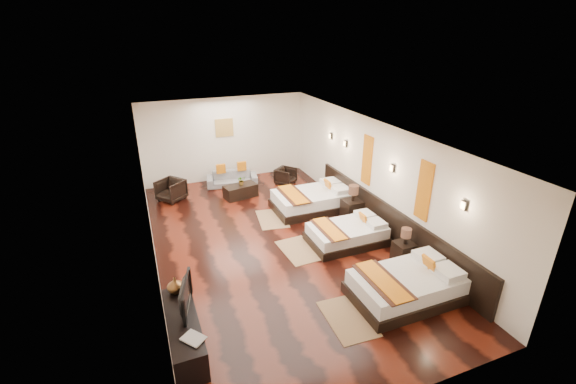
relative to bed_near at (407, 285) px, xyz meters
name	(u,v)px	position (x,y,z in m)	size (l,w,h in m)	color
floor	(273,242)	(-1.70, 2.94, -0.28)	(5.50, 9.50, 0.01)	black
ceiling	(272,131)	(-1.70, 2.94, 2.52)	(5.50, 9.50, 0.01)	white
back_wall	(225,139)	(-1.70, 7.69, 1.12)	(5.50, 0.01, 2.80)	silver
left_wall	(148,209)	(-4.45, 2.94, 1.12)	(0.01, 9.50, 2.80)	silver
right_wall	(373,175)	(1.05, 2.94, 1.12)	(0.01, 9.50, 2.80)	silver
headboard_panel	(387,221)	(1.01, 2.14, 0.17)	(0.08, 6.60, 0.90)	black
bed_near	(407,285)	(0.00, 0.00, 0.00)	(2.11, 1.33, 0.81)	black
bed_mid	(348,234)	(0.00, 2.27, -0.03)	(1.86, 1.17, 0.71)	black
bed_far	(312,200)	(0.00, 4.30, 0.01)	(2.19, 1.38, 0.84)	black
nightstand_a	(404,250)	(0.75, 1.07, 0.02)	(0.42, 0.42, 0.83)	black
nightstand_b	(352,207)	(0.75, 3.33, 0.07)	(0.50, 0.50, 0.99)	black
jute_mat_near	(348,318)	(-1.36, -0.11, -0.27)	(0.75, 1.20, 0.01)	olive
jute_mat_mid	(299,250)	(-1.26, 2.36, -0.27)	(0.75, 1.20, 0.01)	olive
jute_mat_far	(272,219)	(-1.30, 4.13, -0.27)	(0.75, 1.20, 0.01)	olive
tv_console	(184,332)	(-4.20, 0.36, 0.00)	(0.50, 1.80, 0.55)	black
tv	(181,296)	(-4.15, 0.60, 0.54)	(0.91, 0.12, 0.52)	black
book	(187,344)	(-4.20, -0.25, 0.29)	(0.26, 0.34, 0.03)	black
figurine	(175,285)	(-4.20, 1.09, 0.43)	(0.29, 0.29, 0.30)	brown
sofa	(232,178)	(-1.70, 6.96, -0.04)	(1.65, 0.64, 0.48)	slate
armchair_left	(171,190)	(-3.72, 6.47, 0.05)	(0.70, 0.72, 0.66)	black
armchair_right	(286,176)	(0.01, 6.41, 0.00)	(0.59, 0.61, 0.55)	black
coffee_table	(241,191)	(-1.70, 5.91, -0.08)	(1.00, 0.50, 0.40)	black
table_plant	(241,180)	(-1.65, 5.93, 0.26)	(0.25, 0.22, 0.28)	#266421
orange_panel_a	(424,191)	(1.03, 1.04, 1.42)	(0.04, 0.40, 1.30)	#D86014
orange_panel_b	(367,160)	(1.03, 3.24, 1.42)	(0.04, 0.40, 1.30)	#D86014
sconce_near	(464,205)	(1.01, -0.06, 1.57)	(0.07, 0.12, 0.18)	black
sconce_mid	(392,168)	(1.01, 2.14, 1.57)	(0.07, 0.12, 0.18)	black
sconce_far	(345,144)	(1.01, 4.34, 1.57)	(0.07, 0.12, 0.18)	black
sconce_lounge	(331,136)	(1.01, 5.24, 1.57)	(0.07, 0.12, 0.18)	black
gold_artwork	(224,128)	(-1.70, 7.67, 1.52)	(0.60, 0.04, 0.60)	#AD873F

